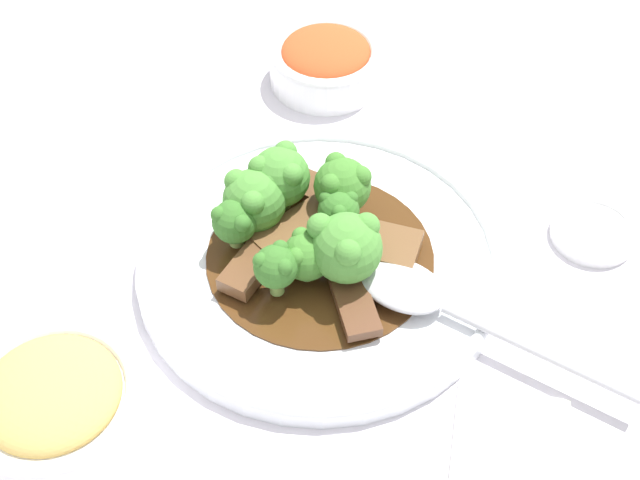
{
  "coord_description": "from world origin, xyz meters",
  "views": [
    {
      "loc": [
        0.45,
        -0.01,
        0.54
      ],
      "look_at": [
        0.0,
        0.0,
        0.03
      ],
      "focal_mm": 50.0,
      "sensor_mm": 36.0,
      "label": 1
    }
  ],
  "objects_px": {
    "beef_strip_1": "(314,190)",
    "broccoli_floret_4": "(276,266)",
    "main_plate": "(320,260)",
    "beef_strip_0": "(251,266)",
    "broccoli_floret_6": "(254,199)",
    "broccoli_floret_7": "(280,176)",
    "broccoli_floret_1": "(235,221)",
    "beef_strip_4": "(300,231)",
    "beef_strip_2": "(385,251)",
    "broccoli_floret_3": "(339,211)",
    "broccoli_floret_5": "(307,256)",
    "beef_strip_3": "(355,305)",
    "side_bowl_kimchi": "(326,61)",
    "broccoli_floret_0": "(347,247)",
    "side_bowl_appetizer": "(55,404)",
    "serving_spoon": "(420,294)",
    "broccoli_floret_2": "(342,185)",
    "sauce_dish": "(594,231)"
  },
  "relations": [
    {
      "from": "beef_strip_4",
      "to": "broccoli_floret_4",
      "type": "bearing_deg",
      "value": -17.83
    },
    {
      "from": "broccoli_floret_6",
      "to": "beef_strip_2",
      "type": "bearing_deg",
      "value": 70.08
    },
    {
      "from": "broccoli_floret_0",
      "to": "broccoli_floret_3",
      "type": "bearing_deg",
      "value": -173.43
    },
    {
      "from": "beef_strip_3",
      "to": "side_bowl_kimchi",
      "type": "bearing_deg",
      "value": -176.81
    },
    {
      "from": "main_plate",
      "to": "beef_strip_0",
      "type": "bearing_deg",
      "value": -71.76
    },
    {
      "from": "broccoli_floret_3",
      "to": "broccoli_floret_5",
      "type": "height_order",
      "value": "broccoli_floret_3"
    },
    {
      "from": "beef_strip_4",
      "to": "broccoli_floret_1",
      "type": "height_order",
      "value": "broccoli_floret_1"
    },
    {
      "from": "beef_strip_3",
      "to": "broccoli_floret_4",
      "type": "xyz_separation_m",
      "value": [
        -0.02,
        -0.06,
        0.02
      ]
    },
    {
      "from": "broccoli_floret_4",
      "to": "beef_strip_4",
      "type": "bearing_deg",
      "value": 162.17
    },
    {
      "from": "broccoli_floret_1",
      "to": "broccoli_floret_4",
      "type": "distance_m",
      "value": 0.06
    },
    {
      "from": "beef_strip_4",
      "to": "broccoli_floret_7",
      "type": "bearing_deg",
      "value": -155.43
    },
    {
      "from": "beef_strip_1",
      "to": "broccoli_floret_4",
      "type": "bearing_deg",
      "value": -15.65
    },
    {
      "from": "beef_strip_2",
      "to": "broccoli_floret_3",
      "type": "height_order",
      "value": "broccoli_floret_3"
    },
    {
      "from": "beef_strip_0",
      "to": "broccoli_floret_1",
      "type": "xyz_separation_m",
      "value": [
        -0.03,
        -0.01,
        0.02
      ]
    },
    {
      "from": "beef_strip_2",
      "to": "beef_strip_3",
      "type": "bearing_deg",
      "value": -26.2
    },
    {
      "from": "beef_strip_3",
      "to": "beef_strip_0",
      "type": "bearing_deg",
      "value": -115.87
    },
    {
      "from": "beef_strip_1",
      "to": "broccoli_floret_1",
      "type": "distance_m",
      "value": 0.08
    },
    {
      "from": "beef_strip_3",
      "to": "broccoli_floret_7",
      "type": "bearing_deg",
      "value": -152.18
    },
    {
      "from": "beef_strip_0",
      "to": "broccoli_floret_4",
      "type": "xyz_separation_m",
      "value": [
        0.02,
        0.02,
        0.02
      ]
    },
    {
      "from": "broccoli_floret_0",
      "to": "broccoli_floret_5",
      "type": "xyz_separation_m",
      "value": [
        0.0,
        -0.03,
        -0.01
      ]
    },
    {
      "from": "beef_strip_0",
      "to": "broccoli_floret_1",
      "type": "height_order",
      "value": "broccoli_floret_1"
    },
    {
      "from": "broccoli_floret_6",
      "to": "broccoli_floret_7",
      "type": "distance_m",
      "value": 0.03
    },
    {
      "from": "broccoli_floret_7",
      "to": "serving_spoon",
      "type": "relative_size",
      "value": 0.28
    },
    {
      "from": "main_plate",
      "to": "beef_strip_2",
      "type": "height_order",
      "value": "beef_strip_2"
    },
    {
      "from": "main_plate",
      "to": "broccoli_floret_1",
      "type": "height_order",
      "value": "broccoli_floret_1"
    },
    {
      "from": "broccoli_floret_6",
      "to": "beef_strip_4",
      "type": "bearing_deg",
      "value": 67.19
    },
    {
      "from": "beef_strip_0",
      "to": "side_bowl_appetizer",
      "type": "bearing_deg",
      "value": -46.33
    },
    {
      "from": "broccoli_floret_7",
      "to": "sauce_dish",
      "type": "xyz_separation_m",
      "value": [
        0.02,
        0.25,
        -0.05
      ]
    },
    {
      "from": "main_plate",
      "to": "side_bowl_kimchi",
      "type": "bearing_deg",
      "value": 177.86
    },
    {
      "from": "side_bowl_kimchi",
      "to": "beef_strip_4",
      "type": "bearing_deg",
      "value": -6.24
    },
    {
      "from": "broccoli_floret_3",
      "to": "side_bowl_kimchi",
      "type": "distance_m",
      "value": 0.22
    },
    {
      "from": "side_bowl_kimchi",
      "to": "broccoli_floret_3",
      "type": "bearing_deg",
      "value": 1.5
    },
    {
      "from": "broccoli_floret_2",
      "to": "serving_spoon",
      "type": "xyz_separation_m",
      "value": [
        0.09,
        0.06,
        -0.02
      ]
    },
    {
      "from": "beef_strip_3",
      "to": "broccoli_floret_5",
      "type": "bearing_deg",
      "value": -132.32
    },
    {
      "from": "broccoli_floret_1",
      "to": "broccoli_floret_5",
      "type": "distance_m",
      "value": 0.06
    },
    {
      "from": "beef_strip_0",
      "to": "side_bowl_appetizer",
      "type": "xyz_separation_m",
      "value": [
        0.12,
        -0.13,
        0.0
      ]
    },
    {
      "from": "beef_strip_2",
      "to": "beef_strip_4",
      "type": "distance_m",
      "value": 0.07
    },
    {
      "from": "broccoli_floret_7",
      "to": "side_bowl_kimchi",
      "type": "height_order",
      "value": "broccoli_floret_7"
    },
    {
      "from": "beef_strip_4",
      "to": "broccoli_floret_6",
      "type": "relative_size",
      "value": 1.59
    },
    {
      "from": "broccoli_floret_5",
      "to": "beef_strip_1",
      "type": "bearing_deg",
      "value": 176.08
    },
    {
      "from": "beef_strip_0",
      "to": "broccoli_floret_4",
      "type": "distance_m",
      "value": 0.04
    },
    {
      "from": "broccoli_floret_4",
      "to": "broccoli_floret_1",
      "type": "bearing_deg",
      "value": -146.11
    },
    {
      "from": "main_plate",
      "to": "beef_strip_4",
      "type": "relative_size",
      "value": 3.51
    },
    {
      "from": "beef_strip_2",
      "to": "sauce_dish",
      "type": "bearing_deg",
      "value": 101.58
    },
    {
      "from": "broccoli_floret_6",
      "to": "broccoli_floret_1",
      "type": "bearing_deg",
      "value": -35.28
    },
    {
      "from": "side_bowl_appetizer",
      "to": "serving_spoon",
      "type": "bearing_deg",
      "value": 109.81
    },
    {
      "from": "broccoli_floret_2",
      "to": "side_bowl_kimchi",
      "type": "distance_m",
      "value": 0.2
    },
    {
      "from": "beef_strip_0",
      "to": "beef_strip_3",
      "type": "bearing_deg",
      "value": 64.13
    },
    {
      "from": "broccoli_floret_4",
      "to": "broccoli_floret_3",
      "type": "bearing_deg",
      "value": 139.92
    },
    {
      "from": "beef_strip_4",
      "to": "broccoli_floret_7",
      "type": "relative_size",
      "value": 1.45
    }
  ]
}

